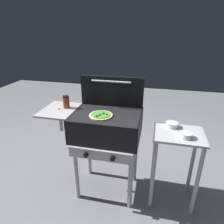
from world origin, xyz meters
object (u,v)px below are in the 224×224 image
Objects in this scene: prep_table at (176,154)px; grill at (105,127)px; pizza_veggie at (101,115)px; topping_bowl_near at (172,125)px; topping_bowl_far at (186,136)px; sauce_jar at (66,102)px.

grill is at bearing -179.63° from prep_table.
grill is 4.50× the size of pizza_veggie.
topping_bowl_far is at bearing -58.65° from topping_bowl_near.
topping_bowl_near is 1.15× the size of topping_bowl_far.
topping_bowl_near is at bearing 10.33° from grill.
topping_bowl_far is (0.05, -0.07, 0.25)m from prep_table.
prep_table is at bearing 5.46° from pizza_veggie.
grill is at bearing -7.63° from sauce_jar.
prep_table is 0.26m from topping_bowl_far.
sauce_jar is 1.15m from topping_bowl_far.
grill reaches higher than prep_table.
sauce_jar is 1.06× the size of topping_bowl_near.
prep_table is (0.70, 0.07, -0.36)m from pizza_veggie.
grill is at bearing 174.91° from topping_bowl_far.
topping_bowl_near is (0.61, 0.11, 0.04)m from grill.
topping_bowl_near is at bearing 121.35° from topping_bowl_far.
sauce_jar reaches higher than prep_table.
prep_table is at bearing -2.68° from sauce_jar.
topping_bowl_near is at bearing 15.28° from pizza_veggie.
sauce_jar is at bearing -176.83° from topping_bowl_near.
prep_table is at bearing -60.97° from topping_bowl_near.
pizza_veggie is 0.67m from topping_bowl_near.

